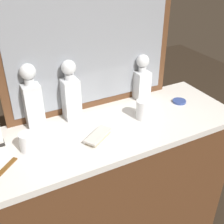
% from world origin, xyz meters
% --- Properties ---
extents(dresser, '(1.30, 0.49, 0.87)m').
position_xyz_m(dresser, '(0.00, 0.00, 0.44)').
color(dresser, brown).
rests_on(dresser, ground_plane).
extents(dresser_mirror, '(0.92, 0.03, 0.78)m').
position_xyz_m(dresser_mirror, '(0.00, 0.23, 1.27)').
color(dresser_mirror, brown).
rests_on(dresser_mirror, dresser).
extents(crystal_decanter_center, '(0.08, 0.08, 0.26)m').
position_xyz_m(crystal_decanter_center, '(0.28, 0.18, 0.98)').
color(crystal_decanter_center, white).
rests_on(crystal_decanter_center, dresser).
extents(crystal_decanter_rear, '(0.08, 0.08, 0.32)m').
position_xyz_m(crystal_decanter_rear, '(-0.33, 0.18, 1.00)').
color(crystal_decanter_rear, white).
rests_on(crystal_decanter_rear, dresser).
extents(crystal_decanter_front, '(0.08, 0.08, 0.31)m').
position_xyz_m(crystal_decanter_front, '(-0.14, 0.17, 1.00)').
color(crystal_decanter_front, white).
rests_on(crystal_decanter_front, dresser).
extents(crystal_tumbler_far_right, '(0.07, 0.07, 0.10)m').
position_xyz_m(crystal_tumbler_far_right, '(0.17, -0.01, 0.92)').
color(crystal_tumbler_far_right, white).
rests_on(crystal_tumbler_far_right, dresser).
extents(crystal_tumbler_far_left, '(0.07, 0.07, 0.09)m').
position_xyz_m(crystal_tumbler_far_left, '(-0.40, -0.00, 0.91)').
color(crystal_tumbler_far_left, white).
rests_on(crystal_tumbler_far_left, dresser).
extents(silver_brush_rear, '(0.16, 0.13, 0.02)m').
position_xyz_m(silver_brush_rear, '(-0.10, -0.06, 0.89)').
color(silver_brush_rear, '#B7A88C').
rests_on(silver_brush_rear, dresser).
extents(porcelain_dish, '(0.07, 0.07, 0.01)m').
position_xyz_m(porcelain_dish, '(0.45, 0.04, 0.88)').
color(porcelain_dish, '#33478C').
rests_on(porcelain_dish, dresser).
extents(tortoiseshell_comb, '(0.12, 0.12, 0.01)m').
position_xyz_m(tortoiseshell_comb, '(-0.52, -0.08, 0.88)').
color(tortoiseshell_comb, brown).
rests_on(tortoiseshell_comb, dresser).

